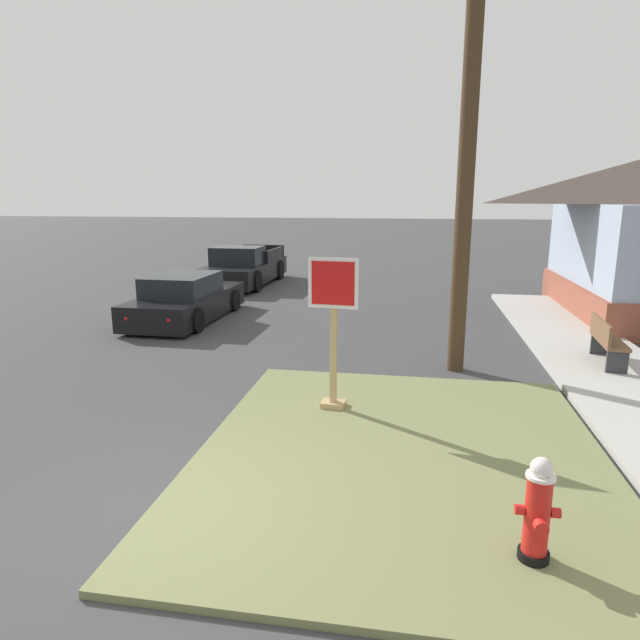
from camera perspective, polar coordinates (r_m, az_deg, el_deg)
The scene contains 10 objects.
ground_plane at distance 6.30m, azimuth -16.32°, elevation -18.70°, with size 160.00×160.00×0.00m, color #3D3D3F.
grass_corner_patch at distance 7.23m, azimuth 8.42°, elevation -13.63°, with size 5.09×6.00×0.08m, color olive.
sidewalk_strip at distance 11.52m, azimuth 27.99°, elevation -4.80°, with size 2.20×15.82×0.12m, color #B2AFA8.
fire_hydrant at distance 5.40m, azimuth 21.73°, elevation -18.12°, with size 0.38×0.34×0.98m.
stop_sign at distance 8.16m, azimuth 1.40°, elevation -1.60°, with size 0.75×0.31×2.30m.
manhole_cover at distance 8.50m, azimuth -5.57°, elevation -9.64°, with size 0.70×0.70×0.02m, color black.
parked_sedan_black at distance 15.02m, azimuth -13.85°, elevation 2.03°, with size 1.96×4.38×1.25m.
pickup_truck_black at distance 20.69m, azimuth -7.96°, elevation 5.34°, with size 2.16×5.17×1.48m.
street_bench at distance 11.73m, azimuth 27.69°, elevation -1.82°, with size 0.51×1.44×0.85m.
utility_pole at distance 10.52m, azimuth 15.51°, elevation 23.05°, with size 1.57×0.31×10.05m.
Camera 1 is at (2.52, -4.79, 3.24)m, focal length 30.69 mm.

